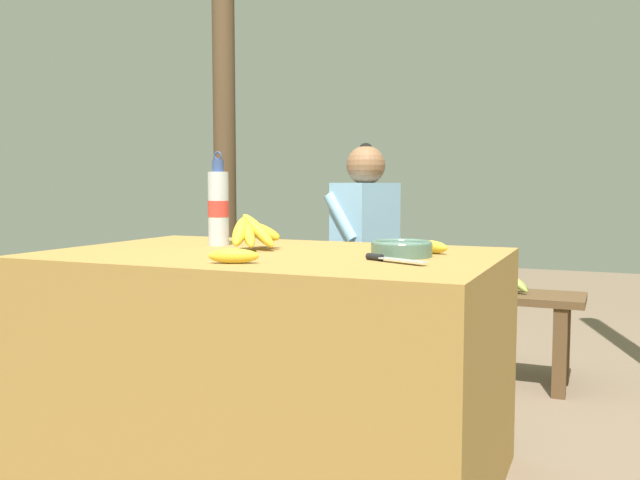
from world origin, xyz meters
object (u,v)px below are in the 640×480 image
seated_vendor (358,239)px  serving_bowl (402,248)px  loose_banana_front (234,256)px  banana_bunch_green (512,282)px  banana_bunch_ripe (252,231)px  support_post_near (224,114)px  loose_banana_side (430,247)px  knife (387,258)px  water_bottle (218,207)px  wooden_bench (417,301)px

seated_vendor → serving_bowl: bearing=131.4°
loose_banana_front → banana_bunch_green: (0.53, 1.67, -0.26)m
banana_bunch_ripe → support_post_near: 1.95m
loose_banana_front → support_post_near: (-1.18, 1.90, 0.61)m
serving_bowl → loose_banana_side: size_ratio=1.36×
banana_bunch_ripe → loose_banana_front: bearing=-68.7°
loose_banana_side → loose_banana_front: bearing=-131.7°
loose_banana_side → knife: 0.28m
water_bottle → loose_banana_front: size_ratio=2.30×
water_bottle → banana_bunch_green: (0.86, 1.21, -0.38)m
loose_banana_front → wooden_bench: bearing=87.7°
seated_vendor → support_post_near: support_post_near is taller
water_bottle → seated_vendor: 1.21m
loose_banana_side → banana_bunch_green: (0.10, 1.19, -0.26)m
water_bottle → wooden_bench: size_ratio=0.21×
wooden_bench → seated_vendor: 0.43m
support_post_near → loose_banana_front: bearing=-58.2°
banana_bunch_ripe → seated_vendor: 1.30m
knife → loose_banana_side: bearing=104.6°
wooden_bench → banana_bunch_green: (0.46, -0.00, 0.13)m
banana_bunch_ripe → knife: 0.54m
banana_bunch_ripe → wooden_bench: banana_bunch_ripe is taller
water_bottle → banana_bunch_green: 1.53m
serving_bowl → loose_banana_front: (-0.37, -0.36, -0.00)m
water_bottle → wooden_bench: 1.37m
knife → wooden_bench: bearing=127.3°
support_post_near → banana_bunch_ripe: bearing=-56.0°
serving_bowl → loose_banana_front: size_ratio=1.28×
water_bottle → banana_bunch_green: bearing=54.6°
serving_bowl → loose_banana_side: serving_bowl is taller
seated_vendor → support_post_near: (-0.94, 0.25, 0.69)m
wooden_bench → support_post_near: bearing=169.4°
serving_bowl → banana_bunch_green: 1.35m
loose_banana_side → wooden_bench: 1.30m
loose_banana_side → wooden_bench: loose_banana_side is taller
serving_bowl → banana_bunch_green: (0.16, 1.31, -0.27)m
banana_bunch_ripe → knife: banana_bunch_ripe is taller
banana_bunch_ripe → knife: size_ratio=1.42×
banana_bunch_ripe → water_bottle: (-0.19, 0.10, 0.07)m
water_bottle → seated_vendor: bearing=85.5°
serving_bowl → water_bottle: 0.72m
loose_banana_front → wooden_bench: size_ratio=0.09×
loose_banana_front → knife: loose_banana_front is taller
serving_bowl → seated_vendor: size_ratio=0.16×
water_bottle → knife: (0.71, -0.25, -0.13)m
loose_banana_side → seated_vendor: size_ratio=0.12×
serving_bowl → banana_bunch_ripe: bearing=179.9°
water_bottle → loose_banana_side: (0.76, 0.02, -0.12)m
loose_banana_side → support_post_near: bearing=138.5°
banana_bunch_ripe → loose_banana_side: bearing=12.1°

